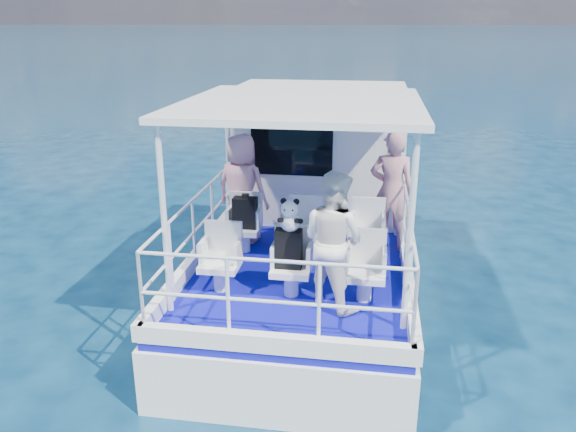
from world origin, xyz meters
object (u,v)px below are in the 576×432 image
object	(u,v)px
backpack_center	(289,249)
passenger_port_fwd	(242,189)
passenger_stbd_aft	(333,240)
panda	(290,215)

from	to	relation	value
backpack_center	passenger_port_fwd	bearing A→B (deg)	119.56
backpack_center	passenger_stbd_aft	bearing A→B (deg)	-16.51
passenger_port_fwd	panda	size ratio (longest dim) A/B	4.19
passenger_port_fwd	passenger_stbd_aft	world-z (taller)	passenger_port_fwd
passenger_stbd_aft	panda	distance (m)	0.59
panda	passenger_port_fwd	bearing A→B (deg)	119.79
passenger_stbd_aft	backpack_center	world-z (taller)	passenger_stbd_aft
passenger_stbd_aft	backpack_center	size ratio (longest dim) A/B	3.43
backpack_center	panda	bearing A→B (deg)	-41.86
passenger_port_fwd	panda	distance (m)	2.03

